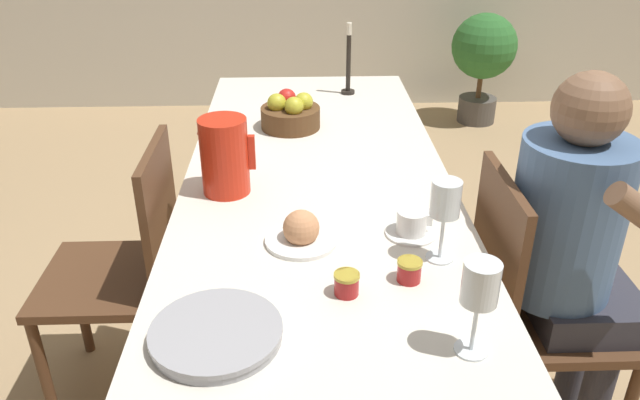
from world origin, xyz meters
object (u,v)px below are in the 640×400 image
wine_glass_water (445,202)px  wine_glass_juice (480,288)px  teacup_near_person (412,224)px  potted_plant (483,54)px  chair_person_side (531,307)px  bread_plate (301,232)px  jam_jar_red (347,283)px  jam_jar_amber (409,270)px  fruit_bowl (290,114)px  person_seated (575,243)px  chair_opposite (128,268)px  red_pitcher (225,156)px  serving_tray (216,334)px  candlestick_tall (348,67)px

wine_glass_water → wine_glass_juice: 0.34m
teacup_near_person → potted_plant: size_ratio=0.18×
chair_person_side → bread_plate: bearing=-87.2°
jam_jar_red → wine_glass_juice: bearing=-40.2°
jam_jar_amber → fruit_bowl: fruit_bowl is taller
wine_glass_water → teacup_near_person: (-0.05, 0.12, -0.13)m
potted_plant → wine_glass_juice: bearing=-106.1°
chair_person_side → person_seated: bearing=86.9°
chair_person_side → bread_plate: 0.73m
chair_opposite → teacup_near_person: bearing=-106.2°
person_seated → red_pitcher: 1.03m
chair_opposite → person_seated: (1.32, -0.25, 0.22)m
red_pitcher → person_seated: bearing=-15.7°
person_seated → fruit_bowl: size_ratio=5.33×
teacup_near_person → serving_tray: 0.63m
wine_glass_water → bread_plate: size_ratio=1.13×
fruit_bowl → potted_plant: 2.43m
chair_person_side → teacup_near_person: chair_person_side is taller
person_seated → jam_jar_red: 0.71m
bread_plate → red_pitcher: bearing=126.4°
chair_opposite → red_pitcher: bearing=-85.6°
jam_jar_red → fruit_bowl: 1.07m
person_seated → jam_jar_amber: size_ratio=19.76×
potted_plant → jam_jar_amber: bearing=-108.8°
chair_opposite → potted_plant: bearing=-35.8°
chair_person_side → candlestick_tall: candlestick_tall is taller
chair_person_side → red_pitcher: bearing=-106.9°
wine_glass_juice → jam_jar_amber: size_ratio=3.54×
wine_glass_juice → jam_jar_red: wine_glass_juice is taller
person_seated → wine_glass_juice: size_ratio=5.58×
potted_plant → teacup_near_person: bearing=-109.4°
wine_glass_juice → potted_plant: (0.95, 3.28, -0.42)m
bread_plate → teacup_near_person: bearing=5.8°
person_seated → fruit_bowl: person_seated is taller
jam_jar_red → fruit_bowl: (-0.14, 1.07, 0.03)m
red_pitcher → serving_tray: bearing=-86.4°
red_pitcher → wine_glass_water: size_ratio=1.08×
serving_tray → red_pitcher: bearing=93.6°
person_seated → serving_tray: person_seated is taller
wine_glass_water → candlestick_tall: size_ratio=0.71×
jam_jar_red → jam_jar_amber: bearing=17.3°
bread_plate → potted_plant: bearing=65.6°
wine_glass_water → jam_jar_amber: bearing=-135.5°
chair_person_side → teacup_near_person: size_ratio=6.54×
chair_person_side → wine_glass_juice: (-0.33, -0.47, 0.42)m
wine_glass_juice → serving_tray: (-0.53, 0.05, -0.14)m
chair_opposite → person_seated: 1.36m
bread_plate → chair_person_side: bearing=2.8°
potted_plant → chair_opposite: bearing=-125.8°
chair_opposite → fruit_bowl: chair_opposite is taller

